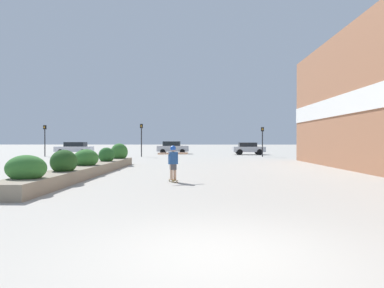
# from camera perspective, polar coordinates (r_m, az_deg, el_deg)

# --- Properties ---
(ground_plane) EXTENTS (300.00, 300.00, 0.00)m
(ground_plane) POSITION_cam_1_polar(r_m,az_deg,el_deg) (5.29, 4.95, -17.85)
(ground_plane) COLOR #ADA89E
(planter_box) EXTENTS (1.36, 15.21, 1.50)m
(planter_box) POSITION_cam_1_polar(r_m,az_deg,el_deg) (17.61, -16.78, -3.39)
(planter_box) COLOR gray
(planter_box) RESTS_ON ground_plane
(skateboard) EXTENTS (0.44, 0.65, 0.09)m
(skateboard) POSITION_cam_1_polar(r_m,az_deg,el_deg) (13.94, -3.16, -6.07)
(skateboard) COLOR olive
(skateboard) RESTS_ON ground_plane
(skateboarder) EXTENTS (1.20, 0.64, 1.39)m
(skateboarder) POSITION_cam_1_polar(r_m,az_deg,el_deg) (13.87, -3.17, -2.53)
(skateboarder) COLOR tan
(skateboarder) RESTS_ON skateboard
(car_leftmost) EXTENTS (4.02, 1.98, 1.60)m
(car_leftmost) POSITION_cam_1_polar(r_m,az_deg,el_deg) (44.09, -3.24, -0.57)
(car_leftmost) COLOR #BCBCC1
(car_leftmost) RESTS_ON ground_plane
(car_center_left) EXTENTS (3.83, 1.90, 1.47)m
(car_center_left) POSITION_cam_1_polar(r_m,az_deg,el_deg) (42.07, 9.38, -0.70)
(car_center_left) COLOR #BCBCC1
(car_center_left) RESTS_ON ground_plane
(car_center_right) EXTENTS (4.63, 1.86, 1.48)m
(car_center_right) POSITION_cam_1_polar(r_m,az_deg,el_deg) (46.40, 21.11, -0.61)
(car_center_right) COLOR slate
(car_center_right) RESTS_ON ground_plane
(car_rightmost) EXTENTS (4.51, 1.91, 1.52)m
(car_rightmost) POSITION_cam_1_polar(r_m,az_deg,el_deg) (45.43, -18.98, -0.61)
(car_rightmost) COLOR silver
(car_rightmost) RESTS_ON ground_plane
(traffic_light_left) EXTENTS (0.28, 0.30, 3.45)m
(traffic_light_left) POSITION_cam_1_polar(r_m,az_deg,el_deg) (36.28, -8.43, 1.60)
(traffic_light_left) COLOR black
(traffic_light_left) RESTS_ON ground_plane
(traffic_light_right) EXTENTS (0.28, 0.30, 3.12)m
(traffic_light_right) POSITION_cam_1_polar(r_m,az_deg,el_deg) (36.63, 11.66, 1.27)
(traffic_light_right) COLOR black
(traffic_light_right) RESTS_ON ground_plane
(traffic_light_far_left) EXTENTS (0.28, 0.30, 3.37)m
(traffic_light_far_left) POSITION_cam_1_polar(r_m,az_deg,el_deg) (39.88, -23.33, 1.39)
(traffic_light_far_left) COLOR black
(traffic_light_far_left) RESTS_ON ground_plane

